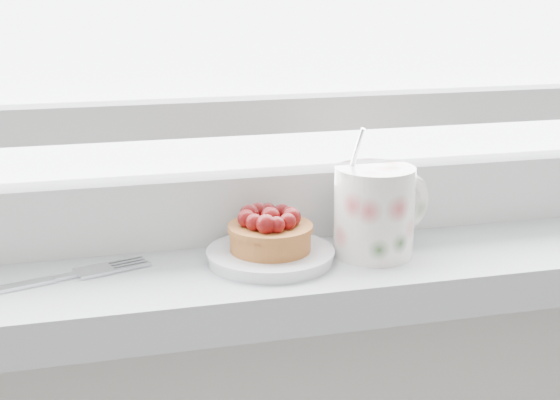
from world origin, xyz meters
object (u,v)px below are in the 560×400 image
object	(u,v)px
floral_mug	(376,209)
raspberry_tart	(270,231)
saucer	(270,256)
fork	(33,283)

from	to	relation	value
floral_mug	raspberry_tart	bearing A→B (deg)	177.44
saucer	floral_mug	bearing A→B (deg)	-2.50
raspberry_tart	floral_mug	size ratio (longest dim) A/B	0.64
fork	raspberry_tart	bearing A→B (deg)	1.33
saucer	fork	size ratio (longest dim) A/B	0.59
raspberry_tart	fork	size ratio (longest dim) A/B	0.39
floral_mug	fork	bearing A→B (deg)	-179.94
floral_mug	fork	world-z (taller)	floral_mug
raspberry_tart	fork	world-z (taller)	raspberry_tart
saucer	floral_mug	world-z (taller)	floral_mug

